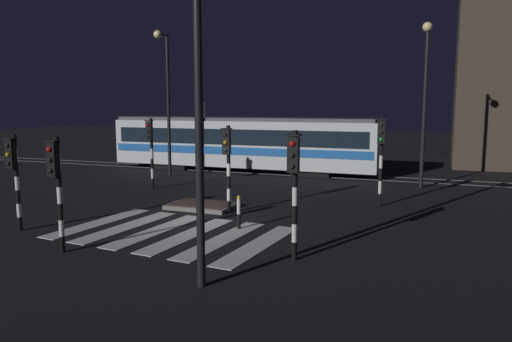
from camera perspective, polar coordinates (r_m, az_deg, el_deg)
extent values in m
plane|color=black|center=(17.21, -6.59, -5.72)|extent=(120.00, 120.00, 0.00)
cube|color=#59595E|center=(27.65, 4.44, -0.53)|extent=(80.00, 0.12, 0.03)
cube|color=#59595E|center=(29.02, 5.25, -0.15)|extent=(80.00, 0.12, 0.03)
cube|color=silver|center=(17.52, -17.91, -5.78)|extent=(1.10, 4.54, 0.02)
cube|color=silver|center=(16.72, -14.90, -6.31)|extent=(1.10, 4.54, 0.02)
cube|color=silver|center=(15.97, -11.59, -6.86)|extent=(1.10, 4.54, 0.02)
cube|color=silver|center=(15.27, -7.97, -7.45)|extent=(1.10, 4.54, 0.02)
cube|color=silver|center=(14.65, -4.00, -8.06)|extent=(1.10, 4.54, 0.02)
cube|color=silver|center=(14.10, 0.31, -8.67)|extent=(1.10, 4.54, 0.02)
cube|color=slate|center=(19.16, -6.34, -4.08)|extent=(2.53, 1.76, 0.16)
cube|color=#4C382D|center=(19.14, -6.34, -3.82)|extent=(2.28, 1.58, 0.02)
cylinder|color=black|center=(23.92, -12.02, -1.44)|extent=(0.14, 0.14, 0.48)
cylinder|color=white|center=(23.85, -12.06, -0.30)|extent=(0.14, 0.14, 0.48)
cylinder|color=black|center=(23.78, -12.09, 0.85)|extent=(0.14, 0.14, 0.48)
cylinder|color=white|center=(23.73, -12.12, 2.00)|extent=(0.14, 0.14, 0.48)
cylinder|color=black|center=(23.69, -12.15, 3.16)|extent=(0.14, 0.14, 0.48)
cylinder|color=white|center=(23.66, -12.19, 4.33)|extent=(0.14, 0.14, 0.48)
cylinder|color=black|center=(23.63, -12.22, 5.49)|extent=(0.14, 0.14, 0.48)
cube|color=black|center=(23.51, -12.42, 4.60)|extent=(0.28, 0.20, 0.90)
sphere|color=red|center=(23.40, -12.59, 5.26)|extent=(0.14, 0.14, 0.14)
sphere|color=black|center=(23.42, -12.57, 4.58)|extent=(0.14, 0.14, 0.14)
sphere|color=black|center=(23.43, -12.55, 3.90)|extent=(0.14, 0.14, 0.14)
cube|color=black|center=(23.49, -12.46, 5.79)|extent=(0.36, 0.24, 0.04)
cylinder|color=black|center=(18.14, -3.20, -4.23)|extent=(0.14, 0.14, 0.47)
cylinder|color=white|center=(18.05, -3.21, -2.78)|extent=(0.14, 0.14, 0.47)
cylinder|color=black|center=(17.97, -3.22, -1.32)|extent=(0.14, 0.14, 0.47)
cylinder|color=white|center=(17.90, -3.23, 0.15)|extent=(0.14, 0.14, 0.47)
cylinder|color=black|center=(17.85, -3.24, 1.63)|extent=(0.14, 0.14, 0.47)
cylinder|color=white|center=(17.80, -3.25, 3.12)|extent=(0.14, 0.14, 0.47)
cylinder|color=black|center=(17.77, -3.27, 4.61)|extent=(0.14, 0.14, 0.47)
cube|color=black|center=(17.64, -3.48, 3.39)|extent=(0.28, 0.20, 0.90)
sphere|color=black|center=(17.52, -3.64, 4.28)|extent=(0.14, 0.14, 0.14)
sphere|color=orange|center=(17.54, -3.63, 3.37)|extent=(0.14, 0.14, 0.14)
sphere|color=black|center=(17.56, -3.63, 2.46)|extent=(0.14, 0.14, 0.14)
cube|color=black|center=(17.61, -3.50, 4.98)|extent=(0.36, 0.24, 0.04)
cylinder|color=black|center=(17.38, -25.97, -5.59)|extent=(0.14, 0.14, 0.44)
cylinder|color=white|center=(17.29, -26.05, -4.17)|extent=(0.14, 0.14, 0.44)
cylinder|color=black|center=(17.21, -26.14, -2.74)|extent=(0.14, 0.14, 0.44)
cylinder|color=white|center=(17.14, -26.23, -1.30)|extent=(0.14, 0.14, 0.44)
cylinder|color=black|center=(17.09, -26.31, 0.16)|extent=(0.14, 0.14, 0.44)
cylinder|color=white|center=(17.04, -26.40, 1.62)|extent=(0.14, 0.14, 0.44)
cylinder|color=black|center=(17.00, -26.49, 3.09)|extent=(0.14, 0.14, 0.44)
cube|color=black|center=(16.92, -26.84, 1.76)|extent=(0.28, 0.20, 0.90)
sphere|color=black|center=(16.82, -27.17, 2.67)|extent=(0.14, 0.14, 0.14)
sphere|color=orange|center=(16.85, -27.11, 1.72)|extent=(0.14, 0.14, 0.14)
sphere|color=black|center=(16.87, -27.06, 0.77)|extent=(0.14, 0.14, 0.14)
cube|color=black|center=(16.88, -26.94, 3.41)|extent=(0.36, 0.24, 0.04)
cylinder|color=black|center=(14.40, -21.77, -7.99)|extent=(0.14, 0.14, 0.45)
cylinder|color=white|center=(14.29, -21.86, -6.24)|extent=(0.14, 0.14, 0.45)
cylinder|color=black|center=(14.19, -21.95, -4.46)|extent=(0.14, 0.14, 0.45)
cylinder|color=white|center=(14.10, -22.05, -2.66)|extent=(0.14, 0.14, 0.45)
cylinder|color=black|center=(14.03, -22.14, -0.84)|extent=(0.14, 0.14, 0.45)
cylinder|color=white|center=(13.98, -22.24, 1.00)|extent=(0.14, 0.14, 0.45)
cylinder|color=black|center=(13.94, -22.33, 2.85)|extent=(0.14, 0.14, 0.45)
cube|color=black|center=(13.85, -22.73, 1.24)|extent=(0.28, 0.20, 0.90)
sphere|color=red|center=(13.74, -23.11, 2.35)|extent=(0.14, 0.14, 0.14)
sphere|color=black|center=(13.77, -23.05, 1.19)|extent=(0.14, 0.14, 0.14)
sphere|color=black|center=(13.80, -22.99, 0.04)|extent=(0.14, 0.14, 0.14)
cube|color=black|center=(13.80, -22.84, 3.26)|extent=(0.36, 0.24, 0.04)
cylinder|color=black|center=(19.92, 14.31, -3.31)|extent=(0.14, 0.14, 0.51)
cylinder|color=white|center=(19.83, 14.36, -1.87)|extent=(0.14, 0.14, 0.51)
cylinder|color=black|center=(19.75, 14.41, -0.42)|extent=(0.14, 0.14, 0.51)
cylinder|color=white|center=(19.69, 14.46, 1.05)|extent=(0.14, 0.14, 0.51)
cylinder|color=black|center=(19.64, 14.51, 2.52)|extent=(0.14, 0.14, 0.51)
cylinder|color=white|center=(19.60, 14.56, 4.00)|extent=(0.14, 0.14, 0.51)
cylinder|color=black|center=(19.58, 14.61, 5.48)|extent=(0.14, 0.14, 0.51)
cube|color=black|center=(19.42, 14.51, 4.45)|extent=(0.28, 0.20, 0.90)
sphere|color=black|center=(19.30, 14.51, 5.26)|extent=(0.14, 0.14, 0.14)
sphere|color=black|center=(19.31, 14.48, 4.43)|extent=(0.14, 0.14, 0.14)
sphere|color=green|center=(19.33, 14.45, 3.60)|extent=(0.14, 0.14, 0.14)
cube|color=black|center=(19.40, 14.56, 5.89)|extent=(0.36, 0.24, 0.04)
cylinder|color=black|center=(12.80, 4.51, -9.34)|extent=(0.14, 0.14, 0.48)
cylinder|color=white|center=(12.66, 4.54, -7.26)|extent=(0.14, 0.14, 0.48)
cylinder|color=black|center=(12.55, 4.56, -5.14)|extent=(0.14, 0.14, 0.48)
cylinder|color=white|center=(12.45, 4.58, -2.98)|extent=(0.14, 0.14, 0.48)
cylinder|color=black|center=(12.37, 4.61, -0.79)|extent=(0.14, 0.14, 0.48)
cylinder|color=white|center=(12.31, 4.63, 1.43)|extent=(0.14, 0.14, 0.48)
cylinder|color=black|center=(12.26, 4.66, 3.66)|extent=(0.14, 0.14, 0.48)
cube|color=black|center=(12.13, 4.41, 1.92)|extent=(0.28, 0.20, 0.90)
sphere|color=red|center=(12.00, 4.27, 3.20)|extent=(0.14, 0.14, 0.14)
sphere|color=black|center=(12.03, 4.26, 1.87)|extent=(0.14, 0.14, 0.14)
sphere|color=black|center=(12.06, 4.25, 0.54)|extent=(0.14, 0.14, 0.14)
cube|color=black|center=(12.09, 4.44, 4.23)|extent=(0.36, 0.24, 0.04)
cylinder|color=black|center=(27.45, -10.24, 7.49)|extent=(0.18, 0.18, 7.84)
cylinder|color=black|center=(27.32, -10.94, 15.51)|extent=(0.10, 0.90, 0.10)
sphere|color=#F9E08C|center=(26.93, -11.46, 15.44)|extent=(0.44, 0.44, 0.44)
cylinder|color=black|center=(24.60, 19.16, 6.93)|extent=(0.18, 0.18, 7.64)
cylinder|color=black|center=(24.41, 19.52, 15.69)|extent=(0.10, 0.90, 0.10)
sphere|color=#F9E08C|center=(23.95, 19.48, 15.65)|extent=(0.44, 0.44, 0.44)
cylinder|color=black|center=(10.42, -6.73, 6.41)|extent=(0.18, 0.18, 7.53)
cube|color=silver|center=(29.31, -1.70, 3.27)|extent=(16.33, 2.50, 2.70)
cube|color=blue|center=(28.18, -2.70, 2.37)|extent=(16.00, 0.04, 0.44)
cube|color=blue|center=(30.51, -0.78, 2.79)|extent=(16.00, 0.04, 0.44)
cube|color=black|center=(28.12, -2.70, 4.00)|extent=(15.51, 0.03, 0.90)
cube|color=#4C4C51|center=(29.23, -1.71, 6.11)|extent=(16.00, 2.30, 0.20)
cylinder|color=#262628|center=(30.25, -6.03, 7.07)|extent=(0.08, 0.08, 1.00)
cube|color=black|center=(28.05, 6.80, -0.11)|extent=(2.20, 2.00, 0.35)
cube|color=black|center=(31.47, -9.25, 0.69)|extent=(2.20, 2.00, 0.35)
sphere|color=#F9F2CC|center=(27.25, 14.45, 1.84)|extent=(0.24, 0.24, 0.24)
cylinder|color=black|center=(15.82, -2.03, -5.95)|extent=(0.12, 0.12, 0.50)
cylinder|color=white|center=(15.70, -2.04, -4.18)|extent=(0.12, 0.12, 0.50)
sphere|color=yellow|center=(15.65, -2.04, -3.10)|extent=(0.12, 0.12, 0.12)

